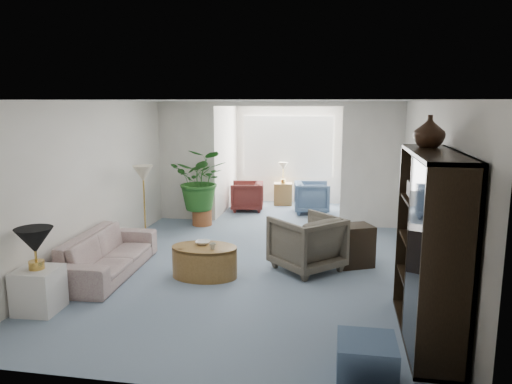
% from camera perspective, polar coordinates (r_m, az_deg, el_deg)
% --- Properties ---
extents(floor, '(6.00, 6.00, 0.00)m').
position_cam_1_polar(floor, '(7.24, -0.83, -9.46)').
color(floor, gray).
rests_on(floor, ground).
extents(sunroom_floor, '(2.60, 2.60, 0.00)m').
position_cam_1_polar(sunroom_floor, '(11.13, 3.12, -2.30)').
color(sunroom_floor, gray).
rests_on(sunroom_floor, ground).
extents(back_pier_left, '(1.20, 0.12, 2.50)m').
position_cam_1_polar(back_pier_left, '(10.26, -8.17, 3.59)').
color(back_pier_left, white).
rests_on(back_pier_left, ground).
extents(back_pier_right, '(1.20, 0.12, 2.50)m').
position_cam_1_polar(back_pier_right, '(9.77, 13.55, 3.06)').
color(back_pier_right, white).
rests_on(back_pier_right, ground).
extents(back_header, '(2.60, 0.12, 0.10)m').
position_cam_1_polar(back_header, '(9.76, 2.48, 10.40)').
color(back_header, white).
rests_on(back_header, back_pier_left).
extents(window_pane, '(2.20, 0.02, 1.50)m').
position_cam_1_polar(window_pane, '(11.97, 3.81, 5.39)').
color(window_pane, white).
extents(window_blinds, '(2.20, 0.02, 1.50)m').
position_cam_1_polar(window_blinds, '(11.94, 3.80, 5.37)').
color(window_blinds, white).
extents(framed_picture, '(0.04, 0.50, 0.40)m').
position_cam_1_polar(framed_picture, '(6.73, 20.04, 3.28)').
color(framed_picture, '#BCAE96').
extents(sofa, '(0.90, 2.09, 0.60)m').
position_cam_1_polar(sofa, '(7.42, -17.17, -7.00)').
color(sofa, '#C1B4A3').
rests_on(sofa, ground).
extents(end_table, '(0.51, 0.51, 0.53)m').
position_cam_1_polar(end_table, '(6.44, -24.30, -10.52)').
color(end_table, silver).
rests_on(end_table, ground).
extents(table_lamp, '(0.44, 0.44, 0.30)m').
position_cam_1_polar(table_lamp, '(6.25, -24.73, -5.23)').
color(table_lamp, black).
rests_on(table_lamp, end_table).
extents(floor_lamp, '(0.36, 0.36, 0.28)m').
position_cam_1_polar(floor_lamp, '(8.67, -13.21, 2.14)').
color(floor_lamp, beige).
rests_on(floor_lamp, ground).
extents(coffee_table, '(1.01, 1.01, 0.45)m').
position_cam_1_polar(coffee_table, '(7.03, -6.10, -8.18)').
color(coffee_table, olive).
rests_on(coffee_table, ground).
extents(coffee_bowl, '(0.22, 0.22, 0.05)m').
position_cam_1_polar(coffee_bowl, '(7.06, -6.31, -5.97)').
color(coffee_bowl, white).
rests_on(coffee_bowl, coffee_table).
extents(coffee_cup, '(0.10, 0.10, 0.09)m').
position_cam_1_polar(coffee_cup, '(6.82, -5.16, -6.40)').
color(coffee_cup, beige).
rests_on(coffee_cup, coffee_table).
extents(wingback_chair, '(1.27, 1.27, 0.83)m').
position_cam_1_polar(wingback_chair, '(7.27, 6.02, -5.99)').
color(wingback_chair, '#5E584A').
rests_on(wingback_chair, ground).
extents(side_table_dark, '(0.66, 0.61, 0.64)m').
position_cam_1_polar(side_table_dark, '(7.58, 11.49, -6.21)').
color(side_table_dark, black).
rests_on(side_table_dark, ground).
extents(entertainment_cabinet, '(0.48, 1.79, 1.99)m').
position_cam_1_polar(entertainment_cabinet, '(5.34, 19.93, -6.22)').
color(entertainment_cabinet, black).
rests_on(entertainment_cabinet, ground).
extents(cabinet_urn, '(0.34, 0.34, 0.35)m').
position_cam_1_polar(cabinet_urn, '(5.63, 19.82, 6.78)').
color(cabinet_urn, black).
rests_on(cabinet_urn, entertainment_cabinet).
extents(ottoman, '(0.52, 0.52, 0.41)m').
position_cam_1_polar(ottoman, '(4.65, 12.91, -18.98)').
color(ottoman, slate).
rests_on(ottoman, ground).
extents(plant_pot, '(0.40, 0.40, 0.32)m').
position_cam_1_polar(plant_pot, '(9.94, -6.39, -2.99)').
color(plant_pot, brown).
rests_on(plant_pot, ground).
extents(house_plant, '(1.13, 0.98, 1.25)m').
position_cam_1_polar(house_plant, '(9.78, -6.48, 1.49)').
color(house_plant, '#265D20').
rests_on(house_plant, plant_pot).
extents(sunroom_chair_blue, '(0.87, 0.85, 0.71)m').
position_cam_1_polar(sunroom_chair_blue, '(10.99, 6.62, -0.64)').
color(sunroom_chair_blue, slate).
rests_on(sunroom_chair_blue, ground).
extents(sunroom_chair_maroon, '(0.82, 0.80, 0.67)m').
position_cam_1_polar(sunroom_chair_maroon, '(11.18, -1.07, -0.48)').
color(sunroom_chair_maroon, maroon).
rests_on(sunroom_chair_maroon, ground).
extents(sunroom_table, '(0.48, 0.39, 0.54)m').
position_cam_1_polar(sunroom_table, '(11.81, 3.20, -0.23)').
color(sunroom_table, olive).
rests_on(sunroom_table, ground).
extents(shelf_clutter, '(0.30, 1.10, 1.06)m').
position_cam_1_polar(shelf_clutter, '(5.24, 19.58, -5.45)').
color(shelf_clutter, black).
rests_on(shelf_clutter, entertainment_cabinet).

